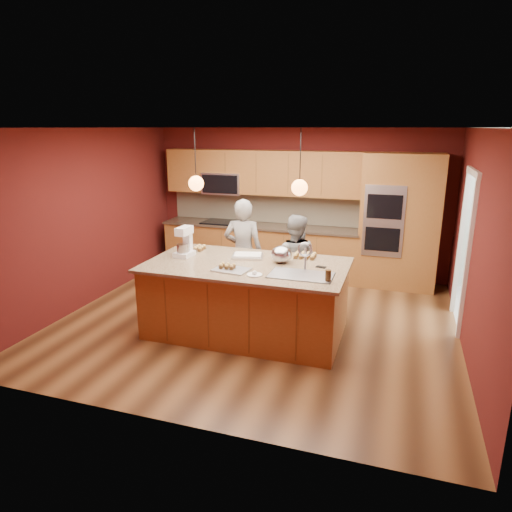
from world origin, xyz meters
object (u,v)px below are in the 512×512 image
(island, at_px, (248,297))
(person_right, at_px, (294,263))
(mixing_bowl, at_px, (281,254))
(stand_mixer, at_px, (184,244))
(person_left, at_px, (243,252))

(island, xyz_separation_m, person_right, (0.40, 0.99, 0.24))
(mixing_bowl, bearing_deg, stand_mixer, -175.79)
(stand_mixer, distance_m, mixing_bowl, 1.37)
(island, distance_m, person_left, 1.13)
(person_left, xyz_separation_m, mixing_bowl, (0.82, -0.80, 0.25))
(island, relative_size, person_left, 1.58)
(island, distance_m, person_right, 1.10)
(person_left, distance_m, stand_mixer, 1.10)
(person_left, distance_m, mixing_bowl, 1.18)
(stand_mixer, bearing_deg, person_right, 37.43)
(island, height_order, mixing_bowl, island)
(person_right, xyz_separation_m, mixing_bowl, (0.01, -0.80, 0.35))
(island, height_order, person_right, person_right)
(stand_mixer, bearing_deg, mixing_bowl, 7.98)
(island, relative_size, mixing_bowl, 9.45)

